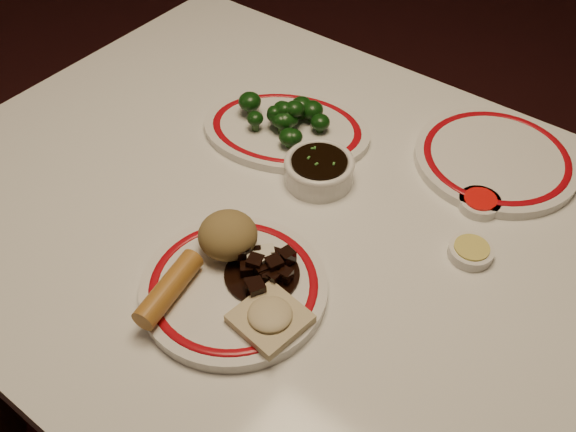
{
  "coord_description": "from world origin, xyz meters",
  "views": [
    {
      "loc": [
        0.4,
        -0.55,
        1.45
      ],
      "look_at": [
        0.02,
        -0.05,
        0.8
      ],
      "focal_mm": 40.0,
      "sensor_mm": 36.0,
      "label": 1
    }
  ],
  "objects_px": {
    "spring_roll": "(169,289)",
    "stirfry_heap": "(262,270)",
    "broccoli_pile": "(287,116)",
    "fried_wonton": "(270,317)",
    "broccoli_plate": "(286,129)",
    "dining_table": "(296,255)",
    "rice_mound": "(228,235)",
    "main_plate": "(234,287)",
    "soy_bowl": "(319,171)"
  },
  "relations": [
    {
      "from": "stirfry_heap",
      "to": "broccoli_plate",
      "type": "bearing_deg",
      "value": 121.73
    },
    {
      "from": "rice_mound",
      "to": "fried_wonton",
      "type": "distance_m",
      "value": 0.14
    },
    {
      "from": "main_plate",
      "to": "fried_wonton",
      "type": "height_order",
      "value": "fried_wonton"
    },
    {
      "from": "dining_table",
      "to": "soy_bowl",
      "type": "height_order",
      "value": "soy_bowl"
    },
    {
      "from": "fried_wonton",
      "to": "broccoli_plate",
      "type": "bearing_deg",
      "value": 124.49
    },
    {
      "from": "spring_roll",
      "to": "broccoli_pile",
      "type": "distance_m",
      "value": 0.39
    },
    {
      "from": "broccoli_pile",
      "to": "soy_bowl",
      "type": "bearing_deg",
      "value": -29.07
    },
    {
      "from": "main_plate",
      "to": "stirfry_heap",
      "type": "height_order",
      "value": "stirfry_heap"
    },
    {
      "from": "main_plate",
      "to": "broccoli_plate",
      "type": "height_order",
      "value": "main_plate"
    },
    {
      "from": "stirfry_heap",
      "to": "fried_wonton",
      "type": "bearing_deg",
      "value": -43.4
    },
    {
      "from": "rice_mound",
      "to": "stirfry_heap",
      "type": "distance_m",
      "value": 0.07
    },
    {
      "from": "rice_mound",
      "to": "broccoli_plate",
      "type": "bearing_deg",
      "value": 111.46
    },
    {
      "from": "rice_mound",
      "to": "dining_table",
      "type": "bearing_deg",
      "value": 78.22
    },
    {
      "from": "stirfry_heap",
      "to": "broccoli_pile",
      "type": "relative_size",
      "value": 0.64
    },
    {
      "from": "spring_roll",
      "to": "fried_wonton",
      "type": "xyz_separation_m",
      "value": [
        0.13,
        0.05,
        -0.01
      ]
    },
    {
      "from": "broccoli_plate",
      "to": "dining_table",
      "type": "bearing_deg",
      "value": -47.97
    },
    {
      "from": "broccoli_pile",
      "to": "stirfry_heap",
      "type": "bearing_deg",
      "value": -58.31
    },
    {
      "from": "stirfry_heap",
      "to": "soy_bowl",
      "type": "relative_size",
      "value": 0.95
    },
    {
      "from": "spring_roll",
      "to": "broccoli_plate",
      "type": "xyz_separation_m",
      "value": [
        -0.1,
        0.38,
        -0.02
      ]
    },
    {
      "from": "soy_bowl",
      "to": "broccoli_plate",
      "type": "bearing_deg",
      "value": 150.67
    },
    {
      "from": "main_plate",
      "to": "rice_mound",
      "type": "relative_size",
      "value": 3.31
    },
    {
      "from": "rice_mound",
      "to": "broccoli_pile",
      "type": "relative_size",
      "value": 0.51
    },
    {
      "from": "stirfry_heap",
      "to": "rice_mound",
      "type": "bearing_deg",
      "value": 172.65
    },
    {
      "from": "main_plate",
      "to": "soy_bowl",
      "type": "bearing_deg",
      "value": 98.75
    },
    {
      "from": "fried_wonton",
      "to": "broccoli_plate",
      "type": "relative_size",
      "value": 0.27
    },
    {
      "from": "fried_wonton",
      "to": "broccoli_pile",
      "type": "bearing_deg",
      "value": 124.47
    },
    {
      "from": "stirfry_heap",
      "to": "broccoli_pile",
      "type": "distance_m",
      "value": 0.33
    },
    {
      "from": "spring_roll",
      "to": "soy_bowl",
      "type": "bearing_deg",
      "value": 77.03
    },
    {
      "from": "main_plate",
      "to": "fried_wonton",
      "type": "bearing_deg",
      "value": -13.22
    },
    {
      "from": "broccoli_pile",
      "to": "soy_bowl",
      "type": "xyz_separation_m",
      "value": [
        0.11,
        -0.06,
        -0.02
      ]
    },
    {
      "from": "rice_mound",
      "to": "spring_roll",
      "type": "height_order",
      "value": "rice_mound"
    },
    {
      "from": "dining_table",
      "to": "main_plate",
      "type": "bearing_deg",
      "value": -83.56
    },
    {
      "from": "rice_mound",
      "to": "broccoli_plate",
      "type": "height_order",
      "value": "rice_mound"
    },
    {
      "from": "stirfry_heap",
      "to": "broccoli_pile",
      "type": "xyz_separation_m",
      "value": [
        -0.17,
        0.28,
        0.01
      ]
    },
    {
      "from": "main_plate",
      "to": "fried_wonton",
      "type": "xyz_separation_m",
      "value": [
        0.08,
        -0.02,
        0.02
      ]
    },
    {
      "from": "rice_mound",
      "to": "fried_wonton",
      "type": "bearing_deg",
      "value": -26.5
    },
    {
      "from": "fried_wonton",
      "to": "soy_bowl",
      "type": "height_order",
      "value": "same"
    },
    {
      "from": "spring_roll",
      "to": "stirfry_heap",
      "type": "relative_size",
      "value": 1.14
    },
    {
      "from": "rice_mound",
      "to": "main_plate",
      "type": "bearing_deg",
      "value": -43.54
    },
    {
      "from": "stirfry_heap",
      "to": "soy_bowl",
      "type": "bearing_deg",
      "value": 105.55
    },
    {
      "from": "fried_wonton",
      "to": "stirfry_heap",
      "type": "height_order",
      "value": "stirfry_heap"
    },
    {
      "from": "main_plate",
      "to": "rice_mound",
      "type": "xyz_separation_m",
      "value": [
        -0.04,
        0.04,
        0.04
      ]
    },
    {
      "from": "spring_roll",
      "to": "broccoli_plate",
      "type": "relative_size",
      "value": 0.34
    },
    {
      "from": "main_plate",
      "to": "spring_roll",
      "type": "height_order",
      "value": "spring_roll"
    },
    {
      "from": "rice_mound",
      "to": "broccoli_plate",
      "type": "distance_m",
      "value": 0.3
    },
    {
      "from": "spring_roll",
      "to": "fried_wonton",
      "type": "height_order",
      "value": "spring_roll"
    },
    {
      "from": "stirfry_heap",
      "to": "dining_table",
      "type": "bearing_deg",
      "value": 106.96
    },
    {
      "from": "rice_mound",
      "to": "stirfry_heap",
      "type": "height_order",
      "value": "rice_mound"
    },
    {
      "from": "spring_roll",
      "to": "broccoli_pile",
      "type": "bearing_deg",
      "value": 94.07
    },
    {
      "from": "dining_table",
      "to": "fried_wonton",
      "type": "xyz_separation_m",
      "value": [
        0.1,
        -0.19,
        0.12
      ]
    }
  ]
}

